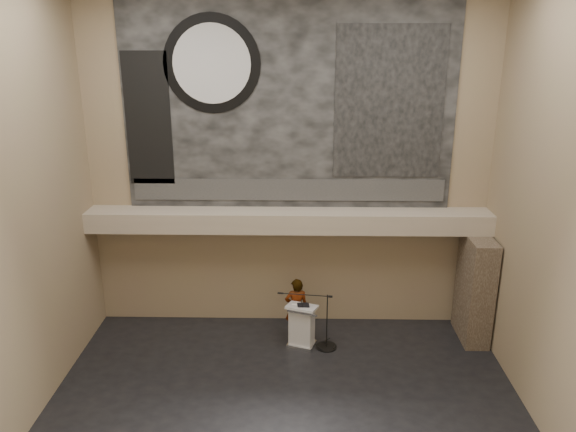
{
  "coord_description": "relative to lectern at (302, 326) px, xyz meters",
  "views": [
    {
      "loc": [
        0.26,
        -9.6,
        7.44
      ],
      "look_at": [
        0.0,
        3.2,
        3.2
      ],
      "focal_mm": 35.0,
      "sensor_mm": 36.0,
      "label": 1
    }
  ],
  "objects": [
    {
      "name": "wall_left",
      "position": [
        -5.35,
        -2.63,
        3.7
      ],
      "size": [
        0.02,
        8.0,
        8.5
      ],
      "primitive_type": "cube",
      "color": "#8E7E5A",
      "rests_on": "floor"
    },
    {
      "name": "banner",
      "position": [
        -0.35,
        1.34,
        5.15
      ],
      "size": [
        8.0,
        0.05,
        5.0
      ],
      "primitive_type": "cube",
      "color": "black",
      "rests_on": "wall_back"
    },
    {
      "name": "soffit",
      "position": [
        -0.35,
        0.97,
        2.4
      ],
      "size": [
        10.0,
        0.8,
        0.5
      ],
      "primitive_type": "cube",
      "color": "tan",
      "rests_on": "wall_back"
    },
    {
      "name": "lectern",
      "position": [
        0.0,
        0.0,
        0.0
      ],
      "size": [
        0.84,
        0.72,
        1.13
      ],
      "rotation": [
        0.0,
        0.0,
        -0.33
      ],
      "color": "silver",
      "rests_on": "floor"
    },
    {
      "name": "mic_stand",
      "position": [
        0.57,
        -0.06,
        -0.34
      ],
      "size": [
        1.46,
        0.52,
        1.43
      ],
      "rotation": [
        0.0,
        0.0,
        -0.13
      ],
      "color": "black",
      "rests_on": "floor"
    },
    {
      "name": "banner_clock_face",
      "position": [
        -2.15,
        1.28,
        6.15
      ],
      "size": [
        1.84,
        0.02,
        1.84
      ],
      "primitive_type": "cylinder",
      "rotation": [
        1.57,
        0.0,
        0.0
      ],
      "color": "silver",
      "rests_on": "banner"
    },
    {
      "name": "sprinkler_left",
      "position": [
        -1.95,
        0.92,
        2.12
      ],
      "size": [
        0.04,
        0.04,
        0.06
      ],
      "primitive_type": "cylinder",
      "color": "#B2893D",
      "rests_on": "soffit"
    },
    {
      "name": "banner_brick_print",
      "position": [
        -3.75,
        1.3,
        4.85
      ],
      "size": [
        1.1,
        0.02,
        3.2
      ],
      "primitive_type": "cube",
      "color": "black",
      "rests_on": "banner"
    },
    {
      "name": "stone_pier",
      "position": [
        4.3,
        0.52,
        0.8
      ],
      "size": [
        0.6,
        1.4,
        2.7
      ],
      "primitive_type": "cube",
      "color": "#413428",
      "rests_on": "floor"
    },
    {
      "name": "papers",
      "position": [
        -0.14,
        -0.05,
        0.55
      ],
      "size": [
        0.23,
        0.31,
        0.0
      ],
      "primitive_type": "cube",
      "rotation": [
        0.0,
        0.0,
        0.07
      ],
      "color": "white",
      "rests_on": "lectern"
    },
    {
      "name": "banner_building_print",
      "position": [
        2.05,
        1.3,
        5.25
      ],
      "size": [
        2.6,
        0.02,
        3.6
      ],
      "primitive_type": "cube",
      "color": "black",
      "rests_on": "banner"
    },
    {
      "name": "banner_clock_rim",
      "position": [
        -2.15,
        1.3,
        6.15
      ],
      "size": [
        2.3,
        0.02,
        2.3
      ],
      "primitive_type": "cylinder",
      "rotation": [
        1.57,
        0.0,
        0.0
      ],
      "color": "black",
      "rests_on": "banner"
    },
    {
      "name": "speaker_person",
      "position": [
        -0.13,
        0.41,
        0.25
      ],
      "size": [
        0.62,
        0.43,
        1.61
      ],
      "primitive_type": "imported",
      "rotation": [
        0.0,
        0.0,
        3.23
      ],
      "color": "silver",
      "rests_on": "floor"
    },
    {
      "name": "wall_back",
      "position": [
        -0.35,
        1.37,
        3.7
      ],
      "size": [
        10.0,
        0.02,
        8.5
      ],
      "primitive_type": "cube",
      "color": "#8E7E5A",
      "rests_on": "floor"
    },
    {
      "name": "wall_front",
      "position": [
        -0.35,
        -6.63,
        3.7
      ],
      "size": [
        10.0,
        0.02,
        8.5
      ],
      "primitive_type": "cube",
      "color": "#8E7E5A",
      "rests_on": "floor"
    },
    {
      "name": "binder",
      "position": [
        0.03,
        -0.02,
        0.56
      ],
      "size": [
        0.3,
        0.25,
        0.04
      ],
      "primitive_type": "cube",
      "rotation": [
        0.0,
        0.0,
        0.08
      ],
      "color": "black",
      "rests_on": "lectern"
    },
    {
      "name": "banner_text_strip",
      "position": [
        -0.35,
        1.3,
        3.1
      ],
      "size": [
        7.76,
        0.02,
        0.55
      ],
      "primitive_type": "cube",
      "color": "#313131",
      "rests_on": "banner"
    },
    {
      "name": "wall_right",
      "position": [
        4.65,
        -2.63,
        3.7
      ],
      "size": [
        0.02,
        8.0,
        8.5
      ],
      "primitive_type": "cube",
      "color": "#8E7E5A",
      "rests_on": "floor"
    },
    {
      "name": "floor",
      "position": [
        -0.35,
        -2.63,
        -0.55
      ],
      "size": [
        10.0,
        10.0,
        0.0
      ],
      "primitive_type": "plane",
      "color": "black",
      "rests_on": "ground"
    },
    {
      "name": "sprinkler_right",
      "position": [
        1.55,
        0.92,
        2.12
      ],
      "size": [
        0.04,
        0.04,
        0.06
      ],
      "primitive_type": "cylinder",
      "color": "#B2893D",
      "rests_on": "soffit"
    }
  ]
}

